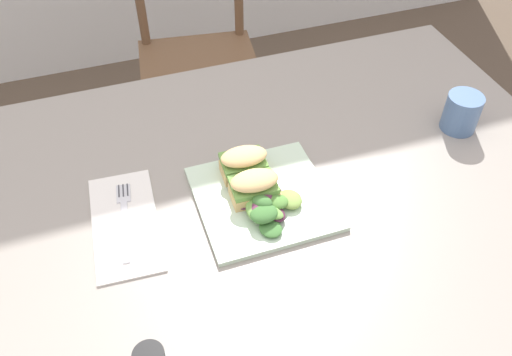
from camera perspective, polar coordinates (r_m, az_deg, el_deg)
name	(u,v)px	position (r m, az deg, el deg)	size (l,w,h in m)	color
dining_table	(243,249)	(1.08, -1.33, -7.48)	(1.38, 0.95, 0.74)	gray
chair_wooden_far	(198,59)	(1.93, -6.13, 12.35)	(0.45, 0.45, 0.87)	brown
plate_lunch	(263,198)	(1.01, 0.74, -2.12)	(0.24, 0.24, 0.01)	beige
sandwich_half_front	(254,186)	(0.98, -0.17, -0.85)	(0.09, 0.07, 0.06)	#DBB270
sandwich_half_back	(244,162)	(1.03, -1.28, 1.69)	(0.09, 0.07, 0.06)	#DBB270
salad_mixed_greens	(267,206)	(0.97, 1.20, -2.91)	(0.13, 0.15, 0.04)	#6B9E47
napkin_folded	(125,223)	(1.00, -13.61, -4.61)	(0.11, 0.25, 0.00)	silver
fork_on_napkin	(124,214)	(1.01, -13.68, -3.74)	(0.04, 0.19, 0.00)	silver
cup_extra_side	(462,112)	(1.22, 20.83, 6.46)	(0.07, 0.07, 0.08)	#4C6B93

